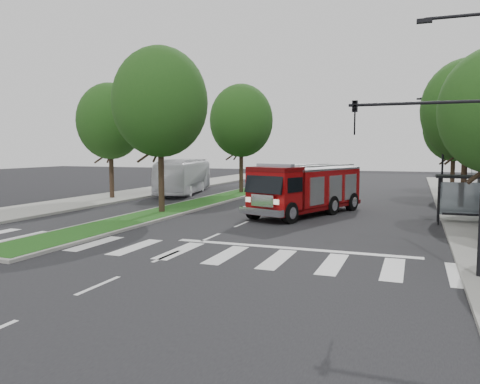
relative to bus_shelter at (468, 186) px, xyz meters
The scene contains 13 objects.
ground 14.00m from the bus_shelter, 143.97° to the right, with size 140.00×140.00×0.00m, color black.
sidewalk_left 25.84m from the bus_shelter, behind, with size 5.00×80.00×0.15m, color gray.
median 19.92m from the bus_shelter, 150.20° to the left, with size 3.00×50.00×0.15m.
bus_shelter is the anchor object (origin of this frame).
tree_right_mid 7.36m from the bus_shelter, 87.07° to the left, with size 5.60×5.60×9.72m.
tree_right_far 16.30m from the bus_shelter, 88.92° to the left, with size 5.00×5.00×8.73m.
tree_median_near 17.98m from the bus_shelter, behind, with size 5.80×5.80×10.16m.
tree_median_far 21.36m from the bus_shelter, 145.43° to the left, with size 5.60×5.60×9.72m.
tree_left_mid 25.82m from the bus_shelter, behind, with size 5.20×5.20×9.16m.
streetlight_right_near 12.05m from the bus_shelter, 97.76° to the right, with size 4.08×0.22×8.00m.
streetlight_right_far 12.13m from the bus_shelter, 94.11° to the left, with size 2.11×0.20×8.00m.
fire_engine 8.82m from the bus_shelter, behind, with size 5.71×9.57×3.19m.
city_bus 24.39m from the bus_shelter, 155.00° to the left, with size 2.61×11.15×3.10m, color white.
Camera 1 is at (8.60, -19.06, 3.99)m, focal length 35.00 mm.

